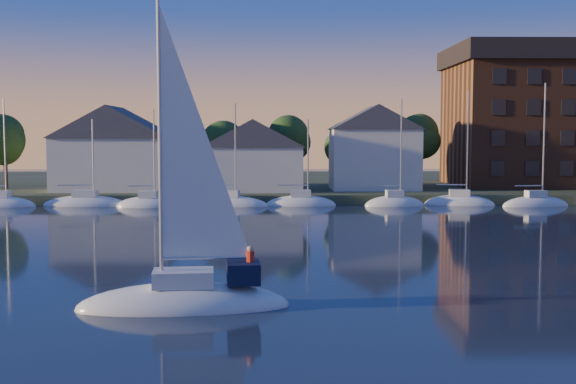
{
  "coord_description": "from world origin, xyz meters",
  "views": [
    {
      "loc": [
        -3.5,
        -25.44,
        7.4
      ],
      "look_at": [
        -2.69,
        22.0,
        3.61
      ],
      "focal_mm": 45.0,
      "sensor_mm": 36.0,
      "label": 1
    }
  ],
  "objects_px": {
    "condo_block": "(574,115)",
    "hero_sailboat": "(187,294)",
    "clubhouse_west": "(115,147)",
    "clubhouse_east": "(374,146)",
    "clubhouse_centre": "(254,154)"
  },
  "relations": [
    {
      "from": "clubhouse_centre",
      "to": "condo_block",
      "type": "height_order",
      "value": "condo_block"
    },
    {
      "from": "clubhouse_east",
      "to": "hero_sailboat",
      "type": "relative_size",
      "value": 0.74
    },
    {
      "from": "clubhouse_west",
      "to": "condo_block",
      "type": "distance_m",
      "value": 56.56
    },
    {
      "from": "hero_sailboat",
      "to": "condo_block",
      "type": "bearing_deg",
      "value": -129.81
    },
    {
      "from": "condo_block",
      "to": "hero_sailboat",
      "type": "distance_m",
      "value": 73.43
    },
    {
      "from": "clubhouse_west",
      "to": "condo_block",
      "type": "relative_size",
      "value": 0.44
    },
    {
      "from": "clubhouse_west",
      "to": "clubhouse_east",
      "type": "xyz_separation_m",
      "value": [
        30.0,
        1.0,
        0.07
      ]
    },
    {
      "from": "clubhouse_west",
      "to": "hero_sailboat",
      "type": "height_order",
      "value": "hero_sailboat"
    },
    {
      "from": "clubhouse_centre",
      "to": "condo_block",
      "type": "distance_m",
      "value": 41.05
    },
    {
      "from": "clubhouse_west",
      "to": "condo_block",
      "type": "height_order",
      "value": "condo_block"
    },
    {
      "from": "clubhouse_centre",
      "to": "hero_sailboat",
      "type": "xyz_separation_m",
      "value": [
        -1.3,
        -52.06,
        -4.54
      ]
    },
    {
      "from": "condo_block",
      "to": "hero_sailboat",
      "type": "xyz_separation_m",
      "value": [
        -41.3,
        -60.01,
        -9.2
      ]
    },
    {
      "from": "clubhouse_west",
      "to": "clubhouse_east",
      "type": "bearing_deg",
      "value": 1.91
    },
    {
      "from": "clubhouse_east",
      "to": "condo_block",
      "type": "relative_size",
      "value": 0.34
    },
    {
      "from": "condo_block",
      "to": "clubhouse_east",
      "type": "bearing_deg",
      "value": -167.11
    }
  ]
}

